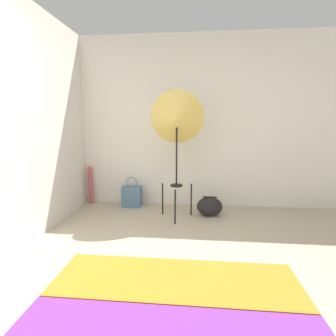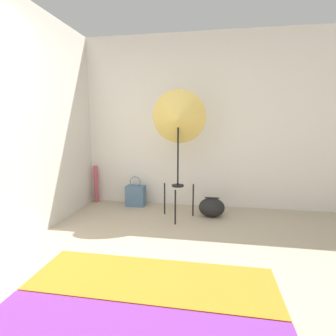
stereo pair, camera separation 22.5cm
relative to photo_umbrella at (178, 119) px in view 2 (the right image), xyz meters
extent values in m
plane|color=tan|center=(-0.05, -1.95, -1.34)|extent=(14.00, 14.00, 0.00)
cube|color=silver|center=(-0.05, 0.64, -0.04)|extent=(8.00, 0.05, 2.60)
cube|color=silver|center=(-1.55, -0.95, -0.04)|extent=(0.05, 8.00, 2.60)
cube|color=orange|center=(0.14, -2.13, -0.92)|extent=(1.35, 0.42, 0.04)
cylinder|color=black|center=(0.00, -0.23, -1.11)|extent=(0.02, 0.02, 0.46)
cylinder|color=black|center=(-0.20, 0.12, -1.11)|extent=(0.02, 0.02, 0.46)
cylinder|color=black|center=(0.20, 0.12, -1.11)|extent=(0.02, 0.02, 0.46)
cylinder|color=black|center=(0.00, 0.00, -0.88)|extent=(0.16, 0.16, 0.02)
cylinder|color=black|center=(0.00, 0.00, -0.43)|extent=(0.02, 0.02, 0.90)
cone|color=#D1B251|center=(0.00, 0.00, 0.01)|extent=(0.71, 0.32, 0.74)
cube|color=slate|center=(-0.73, 0.43, -1.18)|extent=(0.29, 0.17, 0.32)
torus|color=slate|center=(-0.73, 0.43, -0.96)|extent=(0.17, 0.01, 0.17)
ellipsoid|color=black|center=(0.46, 0.13, -1.21)|extent=(0.36, 0.27, 0.27)
cube|color=black|center=(0.46, 0.13, -1.07)|extent=(0.20, 0.04, 0.01)
cylinder|color=#BC4C56|center=(-1.43, 0.52, -1.04)|extent=(0.07, 0.07, 0.61)
camera|label=1|loc=(0.22, -3.46, -0.04)|focal=28.00mm
camera|label=2|loc=(0.45, -3.43, -0.04)|focal=28.00mm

